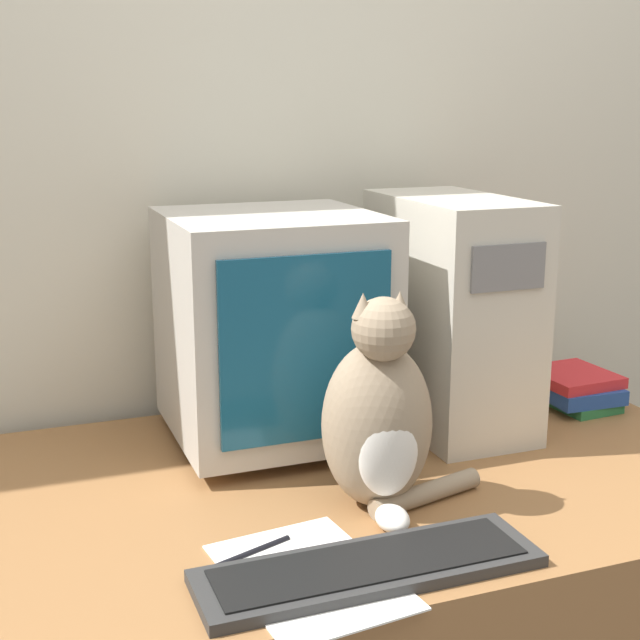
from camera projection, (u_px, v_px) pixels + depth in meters
wall_back at (281, 157)px, 1.92m from camera, size 7.00×0.05×2.50m
crt_monitor at (272, 326)px, 1.70m from camera, size 0.39×0.39×0.44m
computer_tower at (450, 312)px, 1.80m from camera, size 0.21×0.41×0.46m
keyboard at (369, 568)px, 1.25m from camera, size 0.50×0.15×0.02m
cat at (380, 419)px, 1.43m from camera, size 0.29×0.23×0.36m
book_stack at (573, 388)px, 1.94m from camera, size 0.17×0.20×0.07m
pen at (248, 554)px, 1.30m from camera, size 0.15×0.06×0.01m
paper_sheet at (309, 576)px, 1.25m from camera, size 0.24×0.32×0.00m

